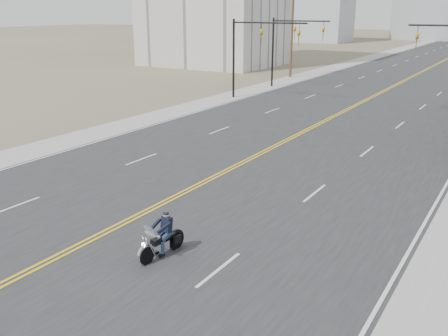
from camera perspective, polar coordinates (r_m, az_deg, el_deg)
name	(u,v)px	position (r m, az deg, el deg)	size (l,w,h in m)	color
ground_plane	(6,284)	(16.59, -23.67, -12.00)	(400.00, 400.00, 0.00)	#776D56
road	(433,66)	(79.13, 22.80, 10.69)	(20.00, 200.00, 0.01)	#303033
sidewalk_left	(355,62)	(81.73, 14.72, 11.65)	(3.00, 200.00, 0.01)	#A5A5A0
traffic_mast_left	(253,43)	(45.24, 3.39, 14.03)	(7.10, 0.26, 7.00)	black
traffic_mast_far	(288,40)	(52.55, 7.33, 14.36)	(6.10, 0.26, 7.00)	black
utility_pole_left	(292,30)	(61.12, 7.77, 15.36)	(2.20, 0.30, 10.50)	brown
haze_bldg_f	(290,9)	(151.24, 7.56, 17.62)	(12.00, 12.00, 16.00)	#ADB2B7
motorcyclist	(161,235)	(16.57, -7.21, -7.65)	(0.83, 1.93, 1.50)	black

